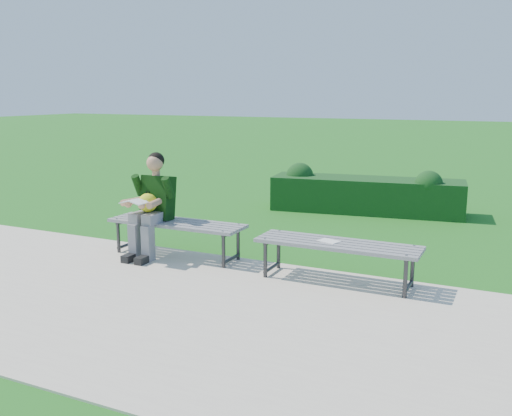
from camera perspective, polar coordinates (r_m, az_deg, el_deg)
name	(u,v)px	position (r m, az deg, el deg)	size (l,w,h in m)	color
ground	(261,262)	(7.14, 0.48, -5.42)	(80.00, 80.00, 0.00)	#32691F
walkway	(185,308)	(5.68, -7.10, -9.90)	(30.00, 3.50, 0.02)	beige
hedge	(365,193)	(10.23, 10.84, 1.45)	(3.38, 1.27, 0.82)	#153D13
bench_left	(177,226)	(7.30, -7.95, -1.77)	(1.80, 0.50, 0.46)	slate
bench_right	(337,247)	(6.30, 8.15, -3.89)	(1.80, 0.50, 0.46)	slate
seated_boy	(152,202)	(7.33, -10.38, 0.60)	(0.56, 0.76, 1.31)	gray
paper_sheet	(329,241)	(6.31, 7.30, -3.30)	(0.26, 0.22, 0.01)	white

